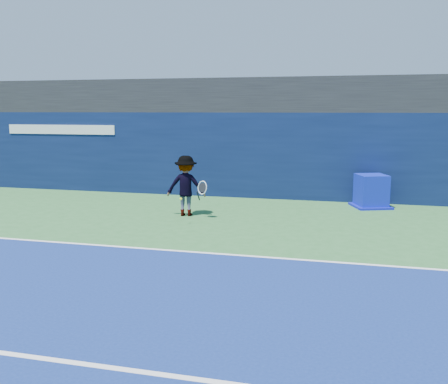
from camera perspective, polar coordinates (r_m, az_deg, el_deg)
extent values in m
plane|color=#2F6932|center=(8.61, -13.04, -11.96)|extent=(80.00, 80.00, 0.00)
cube|color=white|center=(11.22, -6.03, -6.66)|extent=(24.00, 0.10, 0.01)
cube|color=white|center=(7.05, -20.77, -17.26)|extent=(24.00, 0.10, 0.01)
cube|color=black|center=(18.99, 2.76, 10.89)|extent=(36.00, 3.00, 1.20)
cube|color=#0A163B|center=(18.08, 2.08, 4.31)|extent=(36.00, 1.00, 3.00)
cube|color=white|center=(20.21, -18.17, 6.81)|extent=(4.50, 0.04, 0.35)
cube|color=#0C19A9|center=(16.65, 16.47, 0.12)|extent=(1.13, 1.13, 1.05)
cube|color=#0C10A8|center=(16.73, 16.40, -1.55)|extent=(1.41, 1.41, 0.07)
imported|color=silver|center=(14.70, -4.37, 0.72)|extent=(1.23, 0.81, 1.78)
cylinder|color=black|center=(14.37, -2.97, -0.44)|extent=(0.08, 0.16, 0.28)
torus|color=white|center=(14.24, -2.49, 0.50)|extent=(0.33, 0.18, 0.32)
cylinder|color=black|center=(14.24, -2.49, 0.50)|extent=(0.27, 0.14, 0.27)
sphere|color=#EFF61B|center=(13.49, -4.95, -0.79)|extent=(0.07, 0.07, 0.07)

